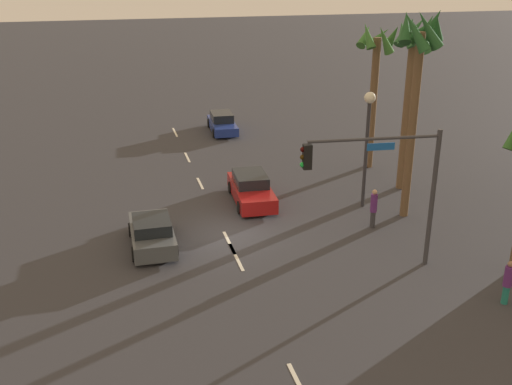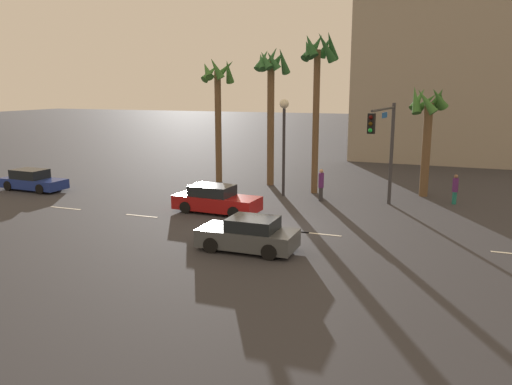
% 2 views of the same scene
% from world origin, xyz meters
% --- Properties ---
extents(ground_plane, '(220.00, 220.00, 0.00)m').
position_xyz_m(ground_plane, '(0.00, 0.00, 0.00)').
color(ground_plane, '#333338').
extents(lane_stripe_0, '(2.42, 0.14, 0.01)m').
position_xyz_m(lane_stripe_0, '(-18.00, 0.00, 0.01)').
color(lane_stripe_0, silver).
rests_on(lane_stripe_0, ground_plane).
extents(lane_stripe_1, '(2.06, 0.14, 0.01)m').
position_xyz_m(lane_stripe_1, '(-11.81, 0.00, 0.01)').
color(lane_stripe_1, silver).
rests_on(lane_stripe_1, ground_plane).
extents(lane_stripe_2, '(1.89, 0.14, 0.01)m').
position_xyz_m(lane_stripe_2, '(-6.87, 0.00, 0.01)').
color(lane_stripe_2, silver).
rests_on(lane_stripe_2, ground_plane).
extents(lane_stripe_3, '(2.38, 0.14, 0.01)m').
position_xyz_m(lane_stripe_3, '(0.99, 0.00, 0.01)').
color(lane_stripe_3, silver).
rests_on(lane_stripe_3, ground_plane).
extents(lane_stripe_4, '(2.58, 0.14, 0.01)m').
position_xyz_m(lane_stripe_4, '(2.40, 0.00, 0.01)').
color(lane_stripe_4, silver).
rests_on(lane_stripe_4, ground_plane).
extents(lane_stripe_5, '(2.12, 0.14, 0.01)m').
position_xyz_m(lane_stripe_5, '(10.92, 0.00, 0.01)').
color(lane_stripe_5, silver).
rests_on(lane_stripe_5, ground_plane).
extents(car_0, '(4.73, 2.14, 1.46)m').
position_xyz_m(car_0, '(-3.58, 2.16, 0.67)').
color(car_0, maroon).
rests_on(car_0, ground_plane).
extents(car_1, '(4.05, 1.94, 1.40)m').
position_xyz_m(car_1, '(0.49, -3.35, 0.65)').
color(car_1, '#474C51').
rests_on(car_1, ground_plane).
extents(car_2, '(4.56, 1.99, 1.36)m').
position_xyz_m(car_2, '(-17.40, 3.43, 0.62)').
color(car_2, navy).
rests_on(car_2, ground_plane).
extents(traffic_signal, '(0.74, 5.57, 5.77)m').
position_xyz_m(traffic_signal, '(4.76, 5.56, 3.97)').
color(traffic_signal, '#38383D').
rests_on(traffic_signal, ground_plane).
extents(streetlamp, '(0.56, 0.56, 5.92)m').
position_xyz_m(streetlamp, '(-1.48, 7.53, 4.17)').
color(streetlamp, '#2D2D33').
rests_on(streetlamp, ground_plane).
extents(pedestrian_0, '(0.33, 0.33, 1.91)m').
position_xyz_m(pedestrian_0, '(1.05, 6.91, 1.03)').
color(pedestrian_0, '#333338').
rests_on(pedestrian_0, ground_plane).
extents(pedestrian_1, '(0.39, 0.39, 1.73)m').
position_xyz_m(pedestrian_1, '(8.47, 8.76, 0.92)').
color(pedestrian_1, '#1E7266').
rests_on(pedestrian_1, ground_plane).
extents(palm_tree_1, '(2.54, 2.29, 9.36)m').
position_xyz_m(palm_tree_1, '(-3.42, 10.68, 6.79)').
color(palm_tree_1, brown).
rests_on(palm_tree_1, ground_plane).
extents(palm_tree_2, '(2.40, 2.56, 8.64)m').
position_xyz_m(palm_tree_2, '(-7.24, 10.52, 6.25)').
color(palm_tree_2, brown).
rests_on(palm_tree_2, ground_plane).
extents(palm_tree_3, '(2.47, 2.53, 9.94)m').
position_xyz_m(palm_tree_3, '(0.19, 8.98, 7.56)').
color(palm_tree_3, brown).
rests_on(palm_tree_3, ground_plane).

